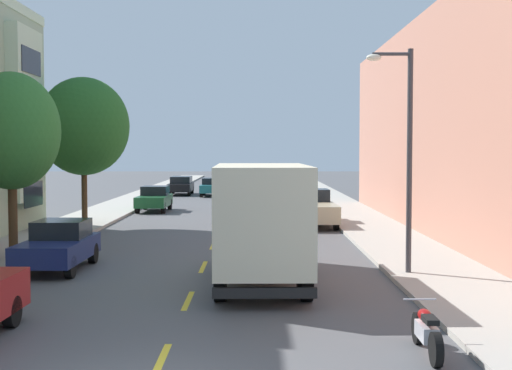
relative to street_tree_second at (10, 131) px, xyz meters
The scene contains 16 objects.
ground_plane 18.49m from the street_tree_second, 69.15° to the left, with size 160.00×160.00×0.00m, color #4C4C4F.
sidewalk_left 15.42m from the street_tree_second, 92.71° to the left, with size 3.20×120.00×0.14m, color #A39E93.
sidewalk_right 20.48m from the street_tree_second, 47.64° to the left, with size 3.20×120.00×0.14m, color #A39E93.
lane_centerline_dashes 13.69m from the street_tree_second, 60.49° to the left, with size 0.14×47.20×0.01m.
street_tree_second is the anchor object (origin of this frame).
street_tree_third 9.82m from the street_tree_second, 90.00° to the left, with size 4.25×4.25×6.95m.
street_lamp 12.70m from the street_tree_second, 13.49° to the right, with size 1.35×0.28×6.45m.
delivery_box_truck 9.40m from the street_tree_second, 25.34° to the right, with size 2.53×7.58×3.29m.
parked_hatchback_sky 22.77m from the street_tree_second, 61.51° to the left, with size 1.76×4.01×1.50m.
parked_wagon_black 35.00m from the street_tree_second, 86.87° to the left, with size 1.88×4.72×1.50m.
parked_hatchback_navy 4.41m from the street_tree_second, 40.76° to the right, with size 1.79×4.02×1.50m.
parked_hatchback_forest 19.46m from the street_tree_second, 84.13° to the left, with size 1.79×4.02×1.50m.
parked_pickup_orange 41.15m from the street_tree_second, 74.60° to the left, with size 2.14×5.35×1.73m.
parked_pickup_champagne 15.84m from the street_tree_second, 45.50° to the left, with size 2.10×5.34×1.73m.
moving_teal_sedan 33.71m from the street_tree_second, 82.11° to the left, with size 1.80×4.50×1.43m.
parked_motorcycle 15.99m from the street_tree_second, 44.01° to the right, with size 0.62×2.05×0.90m.
Camera 1 is at (1.67, -10.23, 3.70)m, focal length 49.79 mm.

